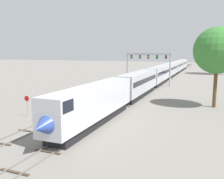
{
  "coord_description": "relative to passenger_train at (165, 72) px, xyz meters",
  "views": [
    {
      "loc": [
        14.9,
        -23.12,
        8.79
      ],
      "look_at": [
        1.0,
        12.0,
        3.0
      ],
      "focal_mm": 39.58,
      "sensor_mm": 36.0,
      "label": 1
    }
  ],
  "objects": [
    {
      "name": "passenger_train",
      "position": [
        0.0,
        0.0,
        0.0
      ],
      "size": [
        3.04,
        122.07,
        4.8
      ],
      "color": "silver",
      "rests_on": "ground"
    },
    {
      "name": "signal_gantry",
      "position": [
        -2.25,
        -13.68,
        3.8
      ],
      "size": [
        12.1,
        0.49,
        8.77
      ],
      "color": "#999BA0",
      "rests_on": "ground"
    },
    {
      "name": "stop_sign",
      "position": [
        -10.0,
        -51.5,
        -0.74
      ],
      "size": [
        0.76,
        0.08,
        2.88
      ],
      "color": "gray",
      "rests_on": "ground"
    },
    {
      "name": "track_near",
      "position": [
        -5.5,
        -14.72,
        -2.54
      ],
      "size": [
        2.6,
        160.0,
        0.16
      ],
      "color": "slate",
      "rests_on": "ground"
    },
    {
      "name": "track_main",
      "position": [
        0.0,
        5.28,
        -2.54
      ],
      "size": [
        2.6,
        200.0,
        0.16
      ],
      "color": "slate",
      "rests_on": "ground"
    },
    {
      "name": "trackside_tree_left",
      "position": [
        13.87,
        -35.88,
        6.37
      ],
      "size": [
        7.31,
        7.31,
        12.67
      ],
      "color": "brown",
      "rests_on": "ground"
    },
    {
      "name": "ground_plane",
      "position": [
        -2.0,
        -54.72,
        -2.61
      ],
      "size": [
        400.0,
        400.0,
        0.0
      ],
      "primitive_type": "plane",
      "color": "gray"
    }
  ]
}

